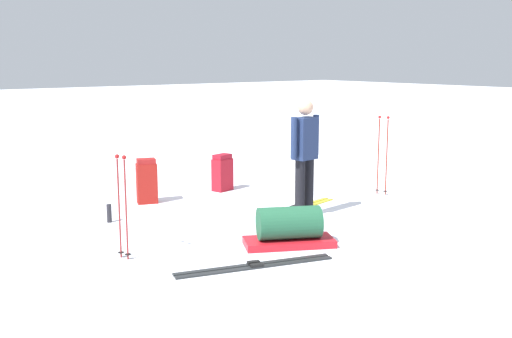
{
  "coord_description": "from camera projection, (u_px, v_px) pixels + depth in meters",
  "views": [
    {
      "loc": [
        -6.81,
        5.27,
        2.27
      ],
      "look_at": [
        0.0,
        0.0,
        0.7
      ],
      "focal_mm": 42.71,
      "sensor_mm": 36.0,
      "label": 1
    }
  ],
  "objects": [
    {
      "name": "backpack_bright",
      "position": [
        147.0,
        181.0,
        9.63
      ],
      "size": [
        0.32,
        0.37,
        0.71
      ],
      "color": "maroon",
      "rests_on": "ground_plane"
    },
    {
      "name": "ski_pair_far",
      "position": [
        255.0,
        266.0,
        6.72
      ],
      "size": [
        0.68,
        1.81,
        0.05
      ],
      "color": "#232628",
      "rests_on": "ground_plane"
    },
    {
      "name": "ground_plane",
      "position": [
        256.0,
        216.0,
        8.88
      ],
      "size": [
        80.0,
        80.0,
        0.0
      ],
      "primitive_type": "plane",
      "color": "white"
    },
    {
      "name": "backpack_large_dark",
      "position": [
        222.0,
        173.0,
        10.55
      ],
      "size": [
        0.29,
        0.38,
        0.64
      ],
      "color": "maroon",
      "rests_on": "ground_plane"
    },
    {
      "name": "ski_poles_planted_near",
      "position": [
        122.0,
        201.0,
        6.89
      ],
      "size": [
        0.18,
        0.1,
        1.21
      ],
      "color": "maroon",
      "rests_on": "ground_plane"
    },
    {
      "name": "thermos_bottle",
      "position": [
        109.0,
        213.0,
        8.52
      ],
      "size": [
        0.07,
        0.07,
        0.26
      ],
      "primitive_type": "cylinder",
      "color": "black",
      "rests_on": "ground_plane"
    },
    {
      "name": "skier_standing",
      "position": [
        305.0,
        152.0,
        8.67
      ],
      "size": [
        0.26,
        0.57,
        1.7
      ],
      "color": "black",
      "rests_on": "ground_plane"
    },
    {
      "name": "ski_poles_planted_far",
      "position": [
        383.0,
        151.0,
        10.19
      ],
      "size": [
        0.22,
        0.11,
        1.33
      ],
      "color": "maroon",
      "rests_on": "ground_plane"
    },
    {
      "name": "gear_sled",
      "position": [
        289.0,
        228.0,
        7.44
      ],
      "size": [
        0.91,
        1.18,
        0.49
      ],
      "color": "red",
      "rests_on": "ground_plane"
    },
    {
      "name": "ski_pair_near",
      "position": [
        297.0,
        208.0,
        9.3
      ],
      "size": [
        0.5,
        1.72,
        0.05
      ],
      "color": "gold",
      "rests_on": "ground_plane"
    }
  ]
}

